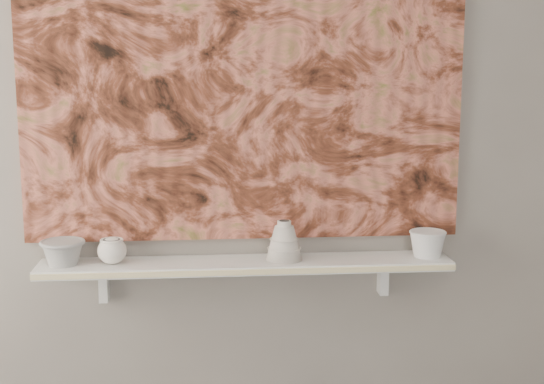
{
  "coord_description": "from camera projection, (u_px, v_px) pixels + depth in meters",
  "views": [
    {
      "loc": [
        -0.13,
        -0.99,
        1.6
      ],
      "look_at": [
        0.09,
        1.49,
        1.17
      ],
      "focal_mm": 50.0,
      "sensor_mm": 36.0,
      "label": 1
    }
  ],
  "objects": [
    {
      "name": "painting",
      "position": [
        244.0,
        79.0,
        2.55
      ],
      "size": [
        1.5,
        0.02,
        1.1
      ],
      "primitive_type": "cube",
      "color": "brown",
      "rests_on": "wall_back"
    },
    {
      "name": "bracket_left",
      "position": [
        104.0,
        284.0,
        2.61
      ],
      "size": [
        0.03,
        0.06,
        0.12
      ],
      "primitive_type": "cube",
      "color": "white",
      "rests_on": "wall_back"
    },
    {
      "name": "bracket_right",
      "position": [
        383.0,
        277.0,
        2.69
      ],
      "size": [
        0.03,
        0.06,
        0.12
      ],
      "primitive_type": "cube",
      "color": "white",
      "rests_on": "wall_back"
    },
    {
      "name": "cup_cream",
      "position": [
        112.0,
        251.0,
        2.53
      ],
      "size": [
        0.12,
        0.12,
        0.09
      ],
      "primitive_type": null,
      "rotation": [
        0.0,
        0.0,
        0.23
      ],
      "color": "silver",
      "rests_on": "shelf"
    },
    {
      "name": "bowl_white",
      "position": [
        427.0,
        243.0,
        2.62
      ],
      "size": [
        0.14,
        0.14,
        0.09
      ],
      "primitive_type": null,
      "rotation": [
        0.0,
        0.0,
        0.09
      ],
      "color": "silver",
      "rests_on": "shelf"
    },
    {
      "name": "house_motif",
      "position": [
        374.0,
        168.0,
        2.63
      ],
      "size": [
        0.09,
        0.0,
        0.08
      ],
      "primitive_type": "cube",
      "color": "black",
      "rests_on": "painting"
    },
    {
      "name": "bowl_grey",
      "position": [
        63.0,
        252.0,
        2.51
      ],
      "size": [
        0.17,
        0.17,
        0.09
      ],
      "primitive_type": null,
      "rotation": [
        0.0,
        0.0,
        -0.15
      ],
      "color": "#989896",
      "rests_on": "shelf"
    },
    {
      "name": "wall_back",
      "position": [
        244.0,
        135.0,
        2.6
      ],
      "size": [
        3.6,
        0.0,
        3.6
      ],
      "primitive_type": "plane",
      "rotation": [
        1.57,
        0.0,
        0.0
      ],
      "color": "gray",
      "rests_on": "floor"
    },
    {
      "name": "shelf_stripe",
      "position": [
        248.0,
        272.0,
        2.49
      ],
      "size": [
        1.4,
        0.01,
        0.02
      ],
      "primitive_type": "cube",
      "color": "beige",
      "rests_on": "shelf"
    },
    {
      "name": "shelf",
      "position": [
        246.0,
        265.0,
        2.58
      ],
      "size": [
        1.4,
        0.18,
        0.03
      ],
      "primitive_type": "cube",
      "color": "white",
      "rests_on": "wall_back"
    },
    {
      "name": "bell_vessel",
      "position": [
        284.0,
        240.0,
        2.57
      ],
      "size": [
        0.13,
        0.13,
        0.14
      ],
      "primitive_type": null,
      "rotation": [
        0.0,
        0.0,
        0.02
      ],
      "color": "beige",
      "rests_on": "shelf"
    }
  ]
}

